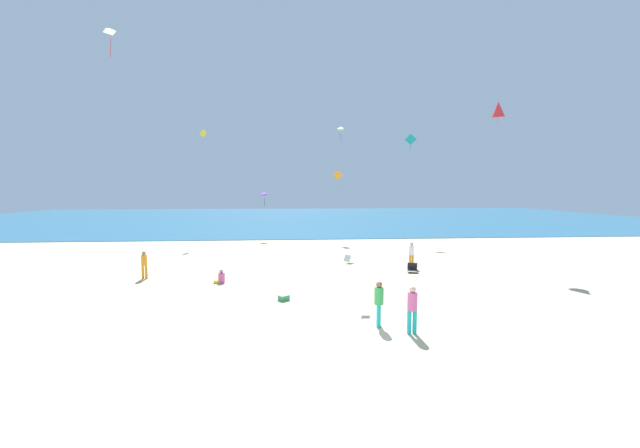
# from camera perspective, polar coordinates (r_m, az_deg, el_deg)

# --- Properties ---
(ground_plane) EXTENTS (120.00, 120.00, 0.00)m
(ground_plane) POSITION_cam_1_polar(r_m,az_deg,el_deg) (22.47, -0.29, -7.55)
(ground_plane) COLOR #C6B58C
(ocean_water) EXTENTS (120.00, 60.00, 0.05)m
(ocean_water) POSITION_cam_1_polar(r_m,az_deg,el_deg) (67.21, -2.95, 1.02)
(ocean_water) COLOR #236084
(ocean_water) RESTS_ON ground_plane
(beach_chair_near_camera) EXTENTS (0.78, 0.78, 0.60)m
(beach_chair_near_camera) POSITION_cam_1_polar(r_m,az_deg,el_deg) (25.56, 4.34, -5.41)
(beach_chair_near_camera) COLOR white
(beach_chair_near_camera) RESTS_ON ground_plane
(beach_chair_far_left) EXTENTS (0.71, 0.71, 0.57)m
(beach_chair_far_left) POSITION_cam_1_polar(r_m,az_deg,el_deg) (23.50, 13.79, -6.50)
(beach_chair_far_left) COLOR black
(beach_chair_far_left) RESTS_ON ground_plane
(cooler_box) EXTENTS (0.57, 0.55, 0.26)m
(cooler_box) POSITION_cam_1_polar(r_m,az_deg,el_deg) (17.38, -5.50, -10.96)
(cooler_box) COLOR #339956
(cooler_box) RESTS_ON ground_plane
(person_0) EXTENTS (0.64, 0.45, 0.74)m
(person_0) POSITION_cam_1_polar(r_m,az_deg,el_deg) (21.02, -14.75, -7.86)
(person_0) COLOR #D8599E
(person_0) RESTS_ON ground_plane
(person_1) EXTENTS (0.42, 0.42, 1.67)m
(person_1) POSITION_cam_1_polar(r_m,az_deg,el_deg) (14.09, 8.89, -11.35)
(person_1) COLOR #19ADB2
(person_1) RESTS_ON ground_plane
(person_2) EXTENTS (0.39, 0.39, 1.64)m
(person_2) POSITION_cam_1_polar(r_m,az_deg,el_deg) (24.79, 13.66, -4.26)
(person_2) COLOR orange
(person_2) RESTS_ON ground_plane
(person_3) EXTENTS (0.37, 0.37, 1.55)m
(person_3) POSITION_cam_1_polar(r_m,az_deg,el_deg) (23.30, -25.02, -5.34)
(person_3) COLOR orange
(person_3) RESTS_ON ground_plane
(person_5) EXTENTS (0.36, 0.36, 1.68)m
(person_5) POSITION_cam_1_polar(r_m,az_deg,el_deg) (13.64, 13.77, -11.98)
(person_5) COLOR #19ADB2
(person_5) RESTS_ON ground_plane
(kite_white) EXTENTS (0.73, 0.62, 1.73)m
(kite_white) POSITION_cam_1_polar(r_m,az_deg,el_deg) (28.03, -29.13, 24.15)
(kite_white) COLOR white
(kite_purple) EXTENTS (0.89, 0.80, 1.49)m
(kite_purple) POSITION_cam_1_polar(r_m,az_deg,el_deg) (38.31, -8.42, 4.58)
(kite_purple) COLOR purple
(kite_red) EXTENTS (1.26, 1.28, 1.52)m
(kite_red) POSITION_cam_1_polar(r_m,az_deg,el_deg) (29.05, 25.33, 15.37)
(kite_red) COLOR red
(kite_green) EXTENTS (0.51, 0.50, 0.78)m
(kite_green) POSITION_cam_1_polar(r_m,az_deg,el_deg) (21.06, 3.11, 14.21)
(kite_green) COLOR green
(kite_orange) EXTENTS (0.88, 0.54, 1.69)m
(kite_orange) POSITION_cam_1_polar(r_m,az_deg,el_deg) (36.87, 2.71, 7.34)
(kite_orange) COLOR orange
(kite_teal) EXTENTS (1.12, 0.33, 1.50)m
(kite_teal) POSITION_cam_1_polar(r_m,az_deg,el_deg) (38.38, 13.54, 12.29)
(kite_teal) COLOR #1EADAD
(kite_yellow) EXTENTS (0.56, 0.63, 1.30)m
(kite_yellow) POSITION_cam_1_polar(r_m,az_deg,el_deg) (38.95, -17.21, 12.92)
(kite_yellow) COLOR yellow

